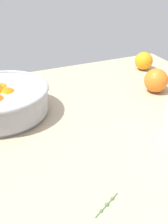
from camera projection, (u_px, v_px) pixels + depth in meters
ground_plane at (88, 140)px, 75.78cm from camera, size 112.68×100.81×3.00cm
loose_orange_0 at (156, 81)px, 96.64cm from camera, size 8.14×8.14×8.14cm
loose_orange_1 at (144, 61)px, 115.06cm from camera, size 7.21×7.21×7.21cm
herb_sprig_0 at (107, 204)px, 54.63cm from camera, size 6.87×3.92×0.93cm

